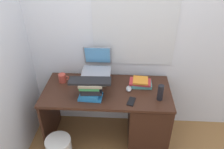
{
  "coord_description": "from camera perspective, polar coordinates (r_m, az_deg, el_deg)",
  "views": [
    {
      "loc": [
        0.17,
        -1.95,
        2.15
      ],
      "look_at": [
        0.05,
        0.03,
        0.9
      ],
      "focal_mm": 35.74,
      "sensor_mm": 36.0,
      "label": 1
    }
  ],
  "objects": [
    {
      "name": "ground_plane",
      "position": [
        2.9,
        -1.14,
        -15.55
      ],
      "size": [
        6.0,
        6.0,
        0.0
      ],
      "primitive_type": "plane",
      "color": "olive"
    },
    {
      "name": "wall_back",
      "position": [
        2.46,
        -0.75,
        12.04
      ],
      "size": [
        6.0,
        0.06,
        2.6
      ],
      "color": "silver",
      "rests_on": "ground"
    },
    {
      "name": "wall_left",
      "position": [
        2.4,
        -24.87,
        8.41
      ],
      "size": [
        0.05,
        6.0,
        2.6
      ],
      "primitive_type": "cube",
      "color": "silver",
      "rests_on": "ground"
    },
    {
      "name": "desk",
      "position": [
        2.61,
        6.49,
        -10.34
      ],
      "size": [
        1.38,
        0.64,
        0.72
      ],
      "color": "#381E14",
      "rests_on": "ground"
    },
    {
      "name": "book_stack_tall",
      "position": [
        2.5,
        -3.94,
        -0.86
      ],
      "size": [
        0.25,
        0.22,
        0.14
      ],
      "color": "gray",
      "rests_on": "desk"
    },
    {
      "name": "book_stack_keyboard_riser",
      "position": [
        2.27,
        -5.44,
        -3.83
      ],
      "size": [
        0.25,
        0.2,
        0.19
      ],
      "color": "#2672B2",
      "rests_on": "desk"
    },
    {
      "name": "book_stack_side",
      "position": [
        2.48,
        7.39,
        -2.1
      ],
      "size": [
        0.25,
        0.17,
        0.08
      ],
      "color": "teal",
      "rests_on": "desk"
    },
    {
      "name": "laptop",
      "position": [
        2.49,
        -3.87,
        2.5
      ],
      "size": [
        0.31,
        0.31,
        0.25
      ],
      "color": "gray",
      "rests_on": "book_stack_tall"
    },
    {
      "name": "keyboard",
      "position": [
        2.21,
        -5.67,
        -1.65
      ],
      "size": [
        0.42,
        0.15,
        0.02
      ],
      "primitive_type": "cube",
      "rotation": [
        0.0,
        0.0,
        0.03
      ],
      "color": "black",
      "rests_on": "book_stack_keyboard_riser"
    },
    {
      "name": "computer_mouse",
      "position": [
        2.41,
        4.33,
        -3.62
      ],
      "size": [
        0.06,
        0.1,
        0.04
      ],
      "primitive_type": "ellipsoid",
      "color": "#A5A8AD",
      "rests_on": "desk"
    },
    {
      "name": "mug",
      "position": [
        2.59,
        -12.56,
        -0.87
      ],
      "size": [
        0.12,
        0.08,
        0.1
      ],
      "color": "#B23F33",
      "rests_on": "desk"
    },
    {
      "name": "water_bottle",
      "position": [
        2.29,
        12.28,
        -4.55
      ],
      "size": [
        0.06,
        0.06,
        0.17
      ],
      "primitive_type": "cylinder",
      "color": "black",
      "rests_on": "desk"
    },
    {
      "name": "cell_phone",
      "position": [
        2.26,
        4.96,
        -6.88
      ],
      "size": [
        0.1,
        0.15,
        0.01
      ],
      "primitive_type": "cube",
      "rotation": [
        0.0,
        0.0,
        -0.26
      ],
      "color": "black",
      "rests_on": "desk"
    }
  ]
}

